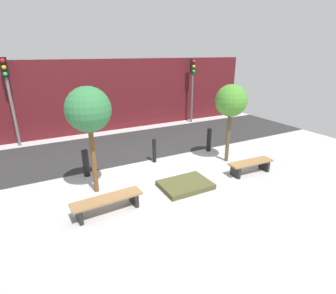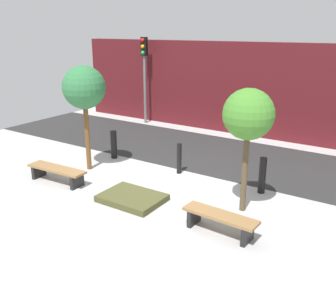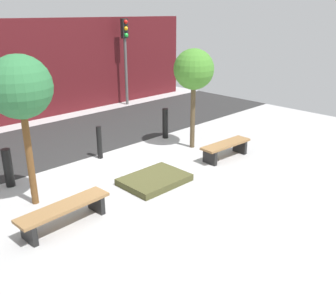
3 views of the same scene
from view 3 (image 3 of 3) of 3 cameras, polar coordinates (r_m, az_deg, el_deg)
ground_plane at (r=9.46m, az=-4.71°, el=-4.23°), size 18.00×18.00×0.00m
road_strip at (r=12.45m, az=-16.10°, el=1.12°), size 18.00×3.95×0.01m
building_facade at (r=14.71m, az=-22.59°, el=10.50°), size 16.20×0.50×3.64m
bench_left at (r=7.45m, az=-15.52°, el=-9.36°), size 1.86×0.55×0.43m
bench_right at (r=10.49m, az=8.79°, el=-0.05°), size 1.65×0.53×0.44m
planter_bed at (r=8.98m, az=-2.06°, el=-5.00°), size 1.54×1.12×0.16m
tree_behind_left_bench at (r=7.80m, az=-21.61°, el=8.30°), size 1.25×1.25×3.13m
tree_behind_right_bench at (r=10.77m, az=3.95°, el=11.57°), size 1.15×1.15×2.91m
bollard_far_left at (r=9.42m, az=-23.19°, el=-2.93°), size 0.21×0.21×0.92m
bollard_left at (r=10.49m, az=-10.41°, el=0.69°), size 0.14×0.14×0.92m
bollard_center at (r=12.00m, az=-0.41°, el=3.62°), size 0.19×0.19×0.97m
traffic_light_mid_west at (r=16.28m, az=-6.52°, el=15.00°), size 0.28×0.27×3.58m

